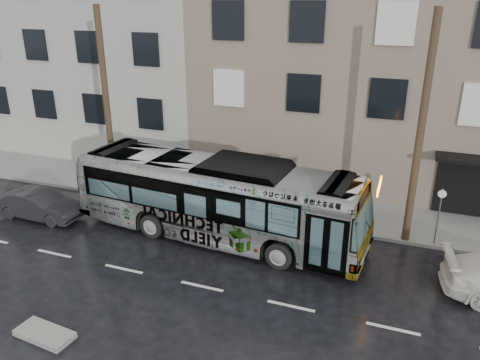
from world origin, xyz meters
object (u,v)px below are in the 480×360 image
at_px(utility_pole_front, 420,133).
at_px(sign_post, 438,217).
at_px(bus, 216,198).
at_px(utility_pole_rear, 107,105).
at_px(dark_sedan, 39,205).

height_order(utility_pole_front, sign_post, utility_pole_front).
relative_size(sign_post, bus, 0.19).
relative_size(utility_pole_rear, sign_post, 3.75).
bearing_deg(dark_sedan, bus, -82.18).
height_order(utility_pole_front, utility_pole_rear, same).
distance_m(sign_post, dark_sedan, 17.16).
relative_size(bus, dark_sedan, 3.12).
relative_size(utility_pole_front, sign_post, 3.75).
bearing_deg(dark_sedan, utility_pole_front, -78.41).
bearing_deg(sign_post, dark_sedan, -168.52).
height_order(utility_pole_rear, dark_sedan, utility_pole_rear).
relative_size(utility_pole_front, bus, 0.73).
distance_m(utility_pole_rear, bus, 7.48).
bearing_deg(bus, utility_pole_rear, 76.30).
bearing_deg(utility_pole_front, dark_sedan, -167.74).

